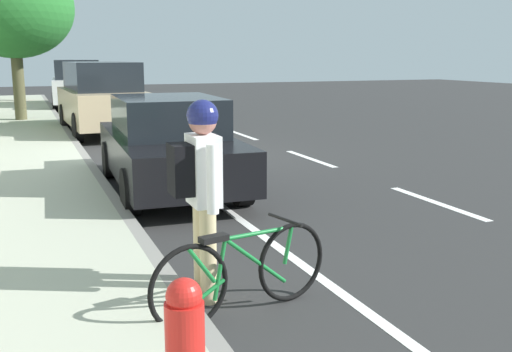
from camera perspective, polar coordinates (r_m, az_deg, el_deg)
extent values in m
plane|color=#2A2A2A|center=(13.00, -8.43, 1.69)|extent=(66.89, 66.89, 0.00)
cube|color=gray|center=(12.71, -15.93, 1.51)|extent=(0.16, 41.81, 0.15)
cube|color=white|center=(32.86, -11.61, 7.40)|extent=(0.14, 2.20, 0.01)
cube|color=white|center=(28.74, -10.12, 6.92)|extent=(0.14, 2.20, 0.01)
cube|color=white|center=(24.66, -8.14, 6.26)|extent=(0.14, 2.20, 0.01)
cube|color=white|center=(20.61, -5.39, 5.34)|extent=(0.14, 2.20, 0.01)
cube|color=white|center=(16.65, -1.33, 3.94)|extent=(0.14, 2.20, 0.01)
cube|color=white|center=(12.83, 5.18, 1.67)|extent=(0.14, 2.20, 0.01)
cube|color=white|center=(9.35, 16.80, -2.45)|extent=(0.14, 2.20, 0.01)
cube|color=white|center=(12.95, -9.44, 1.64)|extent=(0.12, 41.81, 0.01)
cube|color=white|center=(26.12, -16.64, 7.89)|extent=(2.22, 4.82, 0.90)
cube|color=black|center=(26.09, -16.75, 9.71)|extent=(1.88, 3.21, 0.76)
cylinder|color=black|center=(24.69, -18.55, 6.67)|extent=(0.27, 0.77, 0.76)
cylinder|color=black|center=(24.73, -14.48, 6.91)|extent=(0.27, 0.77, 0.76)
cylinder|color=black|center=(27.60, -18.49, 7.11)|extent=(0.27, 0.77, 0.76)
cylinder|color=black|center=(27.63, -14.84, 7.33)|extent=(0.27, 0.77, 0.76)
cube|color=tan|center=(17.28, -14.41, 6.45)|extent=(2.07, 4.77, 0.90)
cube|color=black|center=(17.23, -14.55, 9.20)|extent=(1.78, 3.16, 0.76)
cylinder|color=black|center=(15.76, -16.60, 4.43)|extent=(0.25, 0.77, 0.76)
cylinder|color=black|center=(16.06, -10.39, 4.84)|extent=(0.25, 0.77, 0.76)
cylinder|color=black|center=(18.64, -17.75, 5.37)|extent=(0.25, 0.77, 0.76)
cylinder|color=black|center=(18.90, -12.46, 5.72)|extent=(0.25, 0.77, 0.76)
cube|color=black|center=(9.79, -8.30, 2.09)|extent=(1.93, 4.47, 0.64)
cube|color=black|center=(9.71, -8.41, 5.70)|extent=(1.63, 2.16, 0.60)
cylinder|color=black|center=(8.39, -11.88, -1.47)|extent=(0.25, 0.67, 0.66)
cylinder|color=black|center=(8.74, -1.30, -0.72)|extent=(0.25, 0.67, 0.66)
cylinder|color=black|center=(11.06, -13.75, 1.52)|extent=(0.25, 0.67, 0.66)
cylinder|color=black|center=(11.32, -5.57, 2.02)|extent=(0.25, 0.67, 0.66)
torus|color=black|center=(5.39, 3.39, -8.17)|extent=(0.71, 0.22, 0.72)
torus|color=black|center=(4.84, -6.38, -10.54)|extent=(0.71, 0.22, 0.72)
cylinder|color=#197233|center=(5.14, -0.01, -8.09)|extent=(0.64, 0.19, 0.53)
cylinder|color=#197233|center=(4.95, -3.48, -8.99)|extent=(0.14, 0.07, 0.49)
cylinder|color=#197233|center=(5.03, -0.49, -5.59)|extent=(0.72, 0.21, 0.05)
cylinder|color=#197233|center=(4.95, -4.62, -11.01)|extent=(0.35, 0.12, 0.19)
cylinder|color=#197233|center=(4.84, -5.20, -8.48)|extent=(0.26, 0.10, 0.35)
cylinder|color=#197233|center=(5.31, 3.09, -6.51)|extent=(0.12, 0.06, 0.35)
cube|color=black|center=(4.83, -4.04, -5.96)|extent=(0.26, 0.16, 0.05)
cylinder|color=black|center=(5.22, 2.78, -4.17)|extent=(0.14, 0.45, 0.03)
cylinder|color=#C6B284|center=(5.32, -4.57, -7.56)|extent=(0.15, 0.15, 0.88)
cylinder|color=#C6B284|center=(5.50, -5.19, -6.92)|extent=(0.15, 0.15, 0.88)
cube|color=white|center=(5.22, -5.03, 0.56)|extent=(0.23, 0.38, 0.62)
cylinder|color=white|center=(4.99, -4.16, -0.30)|extent=(0.10, 0.10, 0.59)
cylinder|color=white|center=(5.47, -5.81, 0.72)|extent=(0.10, 0.10, 0.59)
sphere|color=#A4675A|center=(5.16, -5.11, 5.28)|extent=(0.25, 0.25, 0.25)
sphere|color=navy|center=(5.16, -5.12, 5.75)|extent=(0.28, 0.28, 0.28)
cube|color=black|center=(5.17, -7.16, 0.62)|extent=(0.18, 0.30, 0.44)
cylinder|color=brown|center=(29.54, -21.76, 9.12)|extent=(0.44, 0.44, 2.49)
ellipsoid|color=#33772E|center=(29.56, -22.07, 13.20)|extent=(3.14, 3.14, 2.48)
cylinder|color=#4A492F|center=(20.57, -21.68, 8.43)|extent=(0.36, 0.36, 2.46)
ellipsoid|color=#246A29|center=(20.61, -22.15, 14.66)|extent=(3.69, 3.69, 3.11)
sphere|color=red|center=(3.31, -6.88, -11.27)|extent=(0.20, 0.20, 0.20)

